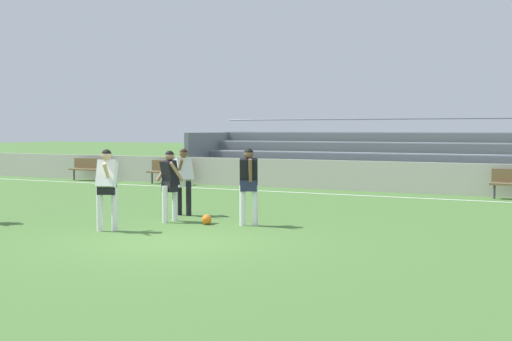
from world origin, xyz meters
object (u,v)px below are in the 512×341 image
Objects in this scene: player_white_trailing_run at (184,176)px; player_dark_on_ball at (170,180)px; bleacher_stand at (502,159)px; player_dark_deep_cover at (249,180)px; bench_far_left at (90,167)px; soccer_ball at (207,220)px; bench_near_wall_gap at (170,170)px; player_white_pressing_high at (107,182)px.

player_dark_on_ball is at bearing -70.42° from player_white_trailing_run.
bleacher_stand reaches higher than player_dark_on_ball.
player_white_trailing_run is at bearing 159.03° from player_dark_deep_cover.
bench_far_left is 8.18× the size of soccer_ball.
bench_near_wall_gap is 12.74m from player_white_pressing_high.
bleacher_stand is 12.75m from player_dark_deep_cover.
bleacher_stand is 13.60m from player_dark_on_ball.
player_white_trailing_run is (-0.15, 3.01, -0.04)m from player_white_pressing_high.
bench_far_left is at bearing 132.80° from player_white_pressing_high.
player_white_pressing_high is 7.64× the size of soccer_ball.
bench_far_left reaches higher than soccer_ball.
player_white_trailing_run is at bearing 139.98° from soccer_ball.
player_dark_on_ball is 1.86m from player_white_pressing_high.
player_white_pressing_high is at bearing -109.82° from bleacher_stand.
player_dark_on_ball is at bearing -171.37° from player_dark_deep_cover.
player_white_trailing_run reaches higher than bench_far_left.
player_dark_deep_cover is at bearing 8.63° from player_dark_on_ball.
player_dark_deep_cover is 3.02m from player_white_pressing_high.
player_dark_deep_cover is 2.45m from player_white_trailing_run.
player_dark_on_ball is (-1.88, -0.28, -0.05)m from player_dark_deep_cover.
bleacher_stand is at bearing 72.56° from soccer_ball.
bleacher_stand reaches higher than player_white_pressing_high.
player_white_pressing_high is at bearing -98.02° from player_dark_on_ball.
bleacher_stand is at bearing 75.99° from player_dark_deep_cover.
player_dark_deep_cover is at bearing -20.97° from player_white_trailing_run.
soccer_ball is (1.24, 1.83, -0.89)m from player_white_pressing_high.
soccer_ball is at bearing -0.62° from player_dark_on_ball.
player_dark_on_ball is (10.51, -9.22, 0.40)m from bench_far_left.
player_white_trailing_run is at bearing 109.58° from player_dark_on_ball.
player_white_pressing_high is at bearing -60.36° from bench_near_wall_gap.
player_dark_deep_cover reaches higher than bench_far_left.
player_dark_deep_cover is 1.03× the size of player_white_trailing_run.
player_white_trailing_run reaches higher than bench_near_wall_gap.
player_dark_on_ball is at bearing 179.38° from soccer_ball.
player_dark_deep_cover is at bearing 18.31° from soccer_ball.
bleacher_stand is 13.31m from soccer_ball.
player_dark_deep_cover is at bearing -104.01° from bleacher_stand.
bench_far_left is 1.00× the size of bench_near_wall_gap.
bench_near_wall_gap is 11.93m from soccer_ball.
player_white_trailing_run reaches higher than soccer_ball.
player_white_pressing_high is at bearing -124.18° from soccer_ball.
player_white_pressing_high reaches higher than soccer_ball.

